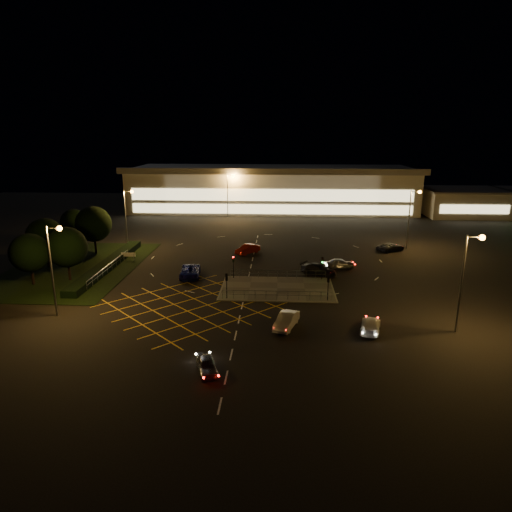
{
  "coord_description": "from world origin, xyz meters",
  "views": [
    {
      "loc": [
        2.22,
        -57.17,
        19.42
      ],
      "look_at": [
        -1.17,
        6.58,
        2.0
      ],
      "focal_mm": 32.0,
      "sensor_mm": 36.0,
      "label": 1
    }
  ],
  "objects_px": {
    "signal_ne": "(322,263)",
    "car_far_dkgrey": "(319,270)",
    "signal_sw": "(227,280)",
    "signal_se": "(328,282)",
    "car_right_silver": "(340,263)",
    "car_east_grey": "(391,247)",
    "car_circ_red": "(248,249)",
    "car_left_blue": "(190,272)",
    "signal_nw": "(233,262)",
    "car_near_silver": "(207,365)",
    "car_queue_white": "(286,320)",
    "car_approach_white": "(371,325)"
  },
  "relations": [
    {
      "from": "signal_sw",
      "to": "car_circ_red",
      "type": "xyz_separation_m",
      "value": [
        0.97,
        21.34,
        -1.61
      ]
    },
    {
      "from": "car_approach_white",
      "to": "signal_sw",
      "type": "bearing_deg",
      "value": -14.03
    },
    {
      "from": "car_left_blue",
      "to": "car_right_silver",
      "type": "relative_size",
      "value": 1.35
    },
    {
      "from": "signal_se",
      "to": "car_approach_white",
      "type": "xyz_separation_m",
      "value": [
        3.49,
        -8.26,
        -1.71
      ]
    },
    {
      "from": "signal_se",
      "to": "car_queue_white",
      "type": "height_order",
      "value": "signal_se"
    },
    {
      "from": "signal_se",
      "to": "car_left_blue",
      "type": "relative_size",
      "value": 0.55
    },
    {
      "from": "car_right_silver",
      "to": "car_east_grey",
      "type": "relative_size",
      "value": 0.84
    },
    {
      "from": "car_far_dkgrey",
      "to": "car_right_silver",
      "type": "height_order",
      "value": "car_far_dkgrey"
    },
    {
      "from": "car_approach_white",
      "to": "car_far_dkgrey",
      "type": "bearing_deg",
      "value": -64.6
    },
    {
      "from": "car_left_blue",
      "to": "car_far_dkgrey",
      "type": "height_order",
      "value": "car_left_blue"
    },
    {
      "from": "signal_nw",
      "to": "car_circ_red",
      "type": "xyz_separation_m",
      "value": [
        0.97,
        13.35,
        -1.61
      ]
    },
    {
      "from": "car_east_grey",
      "to": "car_right_silver",
      "type": "bearing_deg",
      "value": 102.53
    },
    {
      "from": "car_near_silver",
      "to": "car_left_blue",
      "type": "distance_m",
      "value": 26.19
    },
    {
      "from": "signal_nw",
      "to": "car_near_silver",
      "type": "relative_size",
      "value": 0.85
    },
    {
      "from": "signal_nw",
      "to": "car_queue_white",
      "type": "relative_size",
      "value": 0.7
    },
    {
      "from": "signal_sw",
      "to": "signal_ne",
      "type": "relative_size",
      "value": 1.0
    },
    {
      "from": "car_near_silver",
      "to": "car_left_blue",
      "type": "bearing_deg",
      "value": 85.56
    },
    {
      "from": "signal_ne",
      "to": "car_far_dkgrey",
      "type": "distance_m",
      "value": 2.9
    },
    {
      "from": "car_near_silver",
      "to": "car_east_grey",
      "type": "height_order",
      "value": "car_east_grey"
    },
    {
      "from": "signal_ne",
      "to": "car_queue_white",
      "type": "distance_m",
      "value": 16.6
    },
    {
      "from": "signal_se",
      "to": "car_circ_red",
      "type": "relative_size",
      "value": 0.69
    },
    {
      "from": "car_far_dkgrey",
      "to": "car_east_grey",
      "type": "distance_m",
      "value": 19.12
    },
    {
      "from": "signal_ne",
      "to": "car_queue_white",
      "type": "height_order",
      "value": "signal_ne"
    },
    {
      "from": "car_right_silver",
      "to": "signal_se",
      "type": "bearing_deg",
      "value": 160.15
    },
    {
      "from": "signal_ne",
      "to": "car_near_silver",
      "type": "height_order",
      "value": "signal_ne"
    },
    {
      "from": "car_left_blue",
      "to": "car_right_silver",
      "type": "height_order",
      "value": "car_left_blue"
    },
    {
      "from": "car_queue_white",
      "to": "car_circ_red",
      "type": "distance_m",
      "value": 29.73
    },
    {
      "from": "car_east_grey",
      "to": "car_left_blue",
      "type": "bearing_deg",
      "value": 82.91
    },
    {
      "from": "signal_se",
      "to": "car_left_blue",
      "type": "bearing_deg",
      "value": -24.58
    },
    {
      "from": "signal_nw",
      "to": "car_left_blue",
      "type": "distance_m",
      "value": 6.27
    },
    {
      "from": "car_right_silver",
      "to": "car_far_dkgrey",
      "type": "bearing_deg",
      "value": 128.36
    },
    {
      "from": "signal_nw",
      "to": "car_circ_red",
      "type": "relative_size",
      "value": 0.69
    },
    {
      "from": "signal_sw",
      "to": "signal_se",
      "type": "distance_m",
      "value": 12.0
    },
    {
      "from": "car_queue_white",
      "to": "car_circ_red",
      "type": "relative_size",
      "value": 0.99
    },
    {
      "from": "signal_ne",
      "to": "car_far_dkgrey",
      "type": "bearing_deg",
      "value": 96.0
    },
    {
      "from": "car_far_dkgrey",
      "to": "car_right_silver",
      "type": "bearing_deg",
      "value": -13.42
    },
    {
      "from": "car_left_blue",
      "to": "car_far_dkgrey",
      "type": "relative_size",
      "value": 1.1
    },
    {
      "from": "signal_ne",
      "to": "car_far_dkgrey",
      "type": "relative_size",
      "value": 0.61
    },
    {
      "from": "car_east_grey",
      "to": "car_approach_white",
      "type": "distance_m",
      "value": 33.85
    },
    {
      "from": "car_circ_red",
      "to": "car_right_silver",
      "type": "bearing_deg",
      "value": 12.05
    },
    {
      "from": "signal_nw",
      "to": "signal_ne",
      "type": "height_order",
      "value": "same"
    },
    {
      "from": "car_queue_white",
      "to": "signal_sw",
      "type": "bearing_deg",
      "value": 150.21
    },
    {
      "from": "signal_sw",
      "to": "car_right_silver",
      "type": "xyz_separation_m",
      "value": [
        15.16,
        13.83,
        -1.65
      ]
    },
    {
      "from": "car_left_blue",
      "to": "signal_nw",
      "type": "bearing_deg",
      "value": -8.9
    },
    {
      "from": "car_far_dkgrey",
      "to": "signal_se",
      "type": "bearing_deg",
      "value": -147.38
    },
    {
      "from": "car_circ_red",
      "to": "signal_se",
      "type": "bearing_deg",
      "value": -22.71
    },
    {
      "from": "car_queue_white",
      "to": "car_approach_white",
      "type": "distance_m",
      "value": 8.48
    },
    {
      "from": "car_queue_white",
      "to": "car_circ_red",
      "type": "xyz_separation_m",
      "value": [
        -6.07,
        29.11,
        0.01
      ]
    },
    {
      "from": "signal_ne",
      "to": "car_approach_white",
      "type": "relative_size",
      "value": 0.69
    },
    {
      "from": "car_queue_white",
      "to": "car_approach_white",
      "type": "xyz_separation_m",
      "value": [
        8.46,
        -0.49,
        -0.08
      ]
    }
  ]
}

